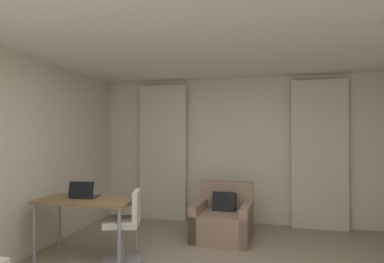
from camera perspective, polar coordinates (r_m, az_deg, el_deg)
The scene contains 8 objects.
wall_window at distance 5.69m, azimuth 8.29°, elevation -3.36°, with size 5.12×0.06×2.60m.
ceiling at distance 2.89m, azimuth 3.06°, elevation 21.10°, with size 5.12×6.12×0.06m, color white.
curtain_left_panel at distance 5.84m, azimuth -5.41°, elevation -3.79°, with size 0.90×0.06×2.50m.
curtain_right_panel at distance 5.62m, azimuth 22.32°, elevation -3.85°, with size 0.90×0.06×2.50m.
armchair at distance 4.92m, azimuth 5.72°, elevation -15.91°, with size 0.89×0.86×0.82m.
desk at distance 4.24m, azimuth -18.76°, elevation -12.57°, with size 1.23×0.58×0.76m.
desk_chair at distance 4.06m, azimuth -12.10°, elevation -17.40°, with size 0.49×0.49×0.88m.
laptop at distance 4.28m, azimuth -19.25°, elevation -10.83°, with size 0.35×0.28×0.22m.
Camera 1 is at (0.46, -2.64, 1.55)m, focal length 29.08 mm.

